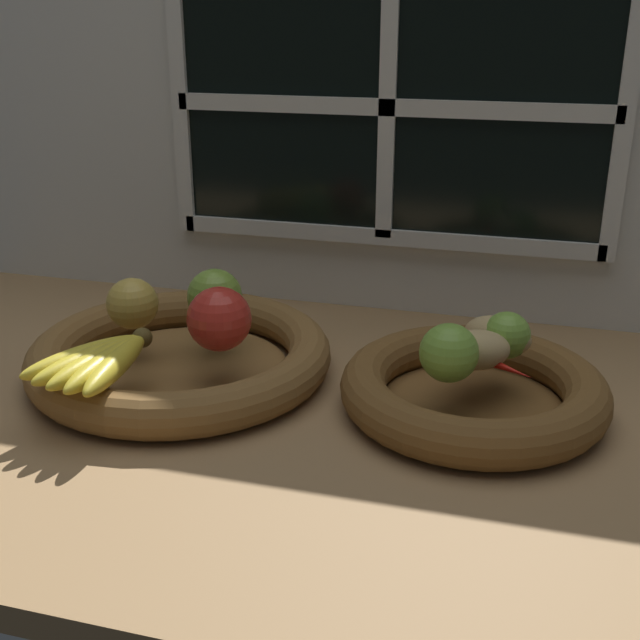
# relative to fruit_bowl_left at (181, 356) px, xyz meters

# --- Properties ---
(ground_plane) EXTENTS (1.40, 0.90, 0.03)m
(ground_plane) POSITION_rel_fruit_bowl_left_xyz_m (0.20, 0.02, -0.04)
(ground_plane) COLOR #9E774C
(back_wall) EXTENTS (1.40, 0.05, 0.55)m
(back_wall) POSITION_rel_fruit_bowl_left_xyz_m (0.20, 0.32, 0.25)
(back_wall) COLOR silver
(back_wall) RESTS_ON ground_plane
(fruit_bowl_left) EXTENTS (0.39, 0.39, 0.05)m
(fruit_bowl_left) POSITION_rel_fruit_bowl_left_xyz_m (0.00, 0.00, 0.00)
(fruit_bowl_left) COLOR brown
(fruit_bowl_left) RESTS_ON ground_plane
(fruit_bowl_right) EXTENTS (0.31, 0.31, 0.05)m
(fruit_bowl_right) POSITION_rel_fruit_bowl_left_xyz_m (0.37, 0.00, 0.00)
(fruit_bowl_right) COLOR brown
(fruit_bowl_right) RESTS_ON ground_plane
(apple_golden_left) EXTENTS (0.07, 0.07, 0.07)m
(apple_golden_left) POSITION_rel_fruit_bowl_left_xyz_m (-0.07, 0.01, 0.06)
(apple_golden_left) COLOR gold
(apple_golden_left) RESTS_ON fruit_bowl_left
(apple_green_back) EXTENTS (0.07, 0.07, 0.07)m
(apple_green_back) POSITION_rel_fruit_bowl_left_xyz_m (0.03, 0.05, 0.07)
(apple_green_back) COLOR #7AA338
(apple_green_back) RESTS_ON fruit_bowl_left
(apple_red_right) EXTENTS (0.08, 0.08, 0.08)m
(apple_red_right) POSITION_rel_fruit_bowl_left_xyz_m (0.07, -0.03, 0.07)
(apple_red_right) COLOR red
(apple_red_right) RESTS_ON fruit_bowl_left
(banana_bunch_front) EXTENTS (0.12, 0.17, 0.03)m
(banana_bunch_front) POSITION_rel_fruit_bowl_left_xyz_m (-0.04, -0.12, 0.04)
(banana_bunch_front) COLOR yellow
(banana_bunch_front) RESTS_ON fruit_bowl_left
(potato_large) EXTENTS (0.09, 0.08, 0.05)m
(potato_large) POSITION_rel_fruit_bowl_left_xyz_m (0.37, 0.00, 0.05)
(potato_large) COLOR tan
(potato_large) RESTS_ON fruit_bowl_right
(potato_back) EXTENTS (0.09, 0.07, 0.05)m
(potato_back) POSITION_rel_fruit_bowl_left_xyz_m (0.39, 0.05, 0.05)
(potato_back) COLOR tan
(potato_back) RESTS_ON fruit_bowl_right
(lime_near) EXTENTS (0.07, 0.07, 0.07)m
(lime_near) POSITION_rel_fruit_bowl_left_xyz_m (0.34, -0.04, 0.06)
(lime_near) COLOR #7AAD3D
(lime_near) RESTS_ON fruit_bowl_right
(lime_far) EXTENTS (0.06, 0.06, 0.06)m
(lime_far) POSITION_rel_fruit_bowl_left_xyz_m (0.40, 0.04, 0.06)
(lime_far) COLOR #7AAD3D
(lime_far) RESTS_ON fruit_bowl_right
(chili_pepper) EXTENTS (0.11, 0.08, 0.02)m
(chili_pepper) POSITION_rel_fruit_bowl_left_xyz_m (0.39, -0.00, 0.04)
(chili_pepper) COLOR red
(chili_pepper) RESTS_ON fruit_bowl_right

